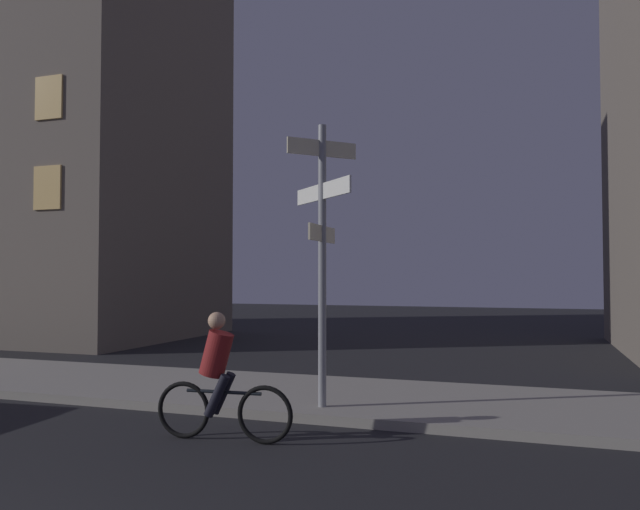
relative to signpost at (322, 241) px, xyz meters
The scene contains 4 objects.
sidewalk_kerb 3.09m from the signpost, 142.62° to the left, with size 40.00×3.25×0.14m, color gray.
signpost is the anchor object (origin of this frame).
cyclist 2.63m from the signpost, 114.44° to the right, with size 1.82×0.35×1.61m.
building_left_block 17.37m from the signpost, 149.31° to the left, with size 13.45×7.78×12.92m.
Camera 1 is at (4.34, -2.32, 2.06)m, focal length 34.63 mm.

